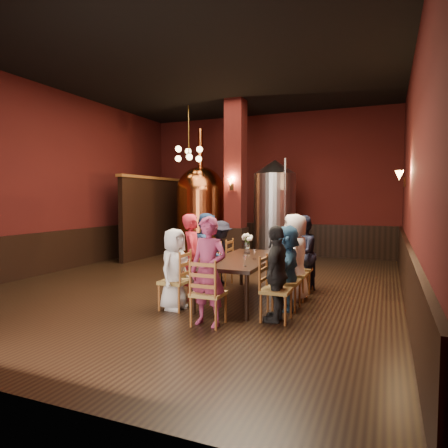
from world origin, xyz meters
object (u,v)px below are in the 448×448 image
at_px(dining_table, 244,261).
at_px(person_1, 193,257).
at_px(copper_kettle, 201,210).
at_px(person_0, 174,269).
at_px(person_2, 208,252).
at_px(steel_vessel, 275,210).
at_px(rose_vase, 247,240).

height_order(dining_table, person_1, person_1).
height_order(person_1, copper_kettle, copper_kettle).
bearing_deg(dining_table, person_0, -130.36).
bearing_deg(person_2, person_0, 169.99).
xyz_separation_m(dining_table, person_1, (-0.85, -0.34, 0.08)).
relative_size(person_1, steel_vessel, 0.53).
xyz_separation_m(person_1, copper_kettle, (-2.18, 4.87, 0.67)).
height_order(person_2, rose_vase, person_2).
distance_m(person_0, person_1, 0.68).
bearing_deg(steel_vessel, dining_table, -81.52).
xyz_separation_m(copper_kettle, steel_vessel, (2.33, 0.10, 0.02)).
bearing_deg(copper_kettle, dining_table, -56.29).
bearing_deg(person_2, copper_kettle, 16.57).
distance_m(dining_table, person_2, 0.91).
distance_m(dining_table, person_0, 1.31).
bearing_deg(steel_vessel, rose_vase, -82.48).
xyz_separation_m(dining_table, rose_vase, (-0.17, 0.67, 0.31)).
height_order(person_0, person_1, person_1).
relative_size(dining_table, person_0, 1.82).
distance_m(person_0, copper_kettle, 6.00).
xyz_separation_m(person_2, copper_kettle, (-2.17, 4.21, 0.67)).
distance_m(copper_kettle, steel_vessel, 2.33).
height_order(person_2, steel_vessel, steel_vessel).
xyz_separation_m(person_0, copper_kettle, (-2.18, 5.54, 0.78)).
xyz_separation_m(person_0, person_1, (-0.01, 0.67, 0.11)).
height_order(person_1, rose_vase, person_1).
distance_m(dining_table, steel_vessel, 4.74).
bearing_deg(dining_table, person_1, -158.78).
xyz_separation_m(copper_kettle, rose_vase, (2.86, -3.86, -0.43)).
relative_size(person_0, steel_vessel, 0.45).
relative_size(person_0, person_1, 0.86).
relative_size(copper_kettle, rose_vase, 10.26).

